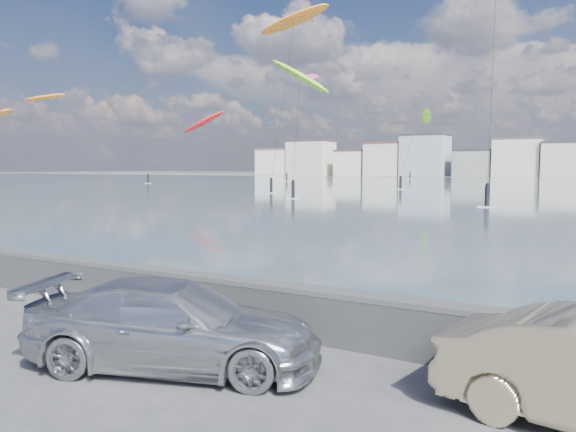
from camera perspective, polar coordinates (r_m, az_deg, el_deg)
name	(u,v)px	position (r m, az deg, el deg)	size (l,w,h in m)	color
ground	(115,362)	(10.10, -17.21, -14.02)	(700.00, 700.00, 0.00)	#333335
bay_water	(567,188)	(98.18, 26.48, 2.57)	(500.00, 177.00, 0.00)	#465C66
seawall	(215,296)	(11.84, -7.46, -8.09)	(400.00, 0.36, 1.08)	#28282B
car_silver	(174,325)	(9.45, -11.52, -10.77)	(1.96, 4.82, 1.40)	#AEB0B5
kitesurfer_2	(426,117)	(168.69, 13.85, 9.74)	(4.69, 14.66, 20.13)	#8CD826
kitesurfer_8	(3,114)	(109.54, -26.98, 9.26)	(10.28, 13.53, 13.40)	orange
kitesurfer_10	(294,21)	(80.45, 0.64, 19.19)	(10.49, 10.74, 25.23)	orange
kitesurfer_11	(203,123)	(124.45, -8.62, 9.37)	(9.71, 17.48, 15.81)	red
kitesurfer_14	(311,78)	(134.57, 2.39, 13.85)	(5.71, 13.16, 26.24)	#E5338C
kitesurfer_16	(44,99)	(109.35, -23.53, 10.83)	(7.93, 14.50, 16.38)	orange
kitesurfer_17	(300,78)	(65.17, 1.21, 13.83)	(7.86, 8.23, 16.05)	#8CD826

